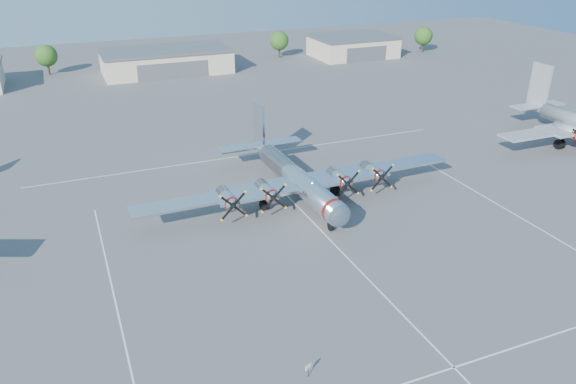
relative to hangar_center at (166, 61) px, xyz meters
name	(u,v)px	position (x,y,z in m)	size (l,w,h in m)	color
ground	(323,233)	(0.00, -81.96, -2.71)	(260.00, 260.00, 0.00)	#515153
parking_lines	(331,241)	(0.00, -83.71, -2.71)	(60.00, 50.08, 0.01)	silver
hangar_center	(166,61)	(0.00, 0.00, 0.00)	(28.60, 14.60, 5.40)	beige
hangar_east	(353,46)	(48.00, 0.00, 0.00)	(20.60, 14.60, 5.40)	beige
tree_west	(46,56)	(-25.00, 8.04, 1.51)	(4.80, 4.80, 6.64)	#382619
tree_east	(279,41)	(30.00, 6.04, 1.51)	(4.80, 4.80, 6.64)	#382619
tree_far_east	(423,36)	(68.00, -1.96, 1.51)	(4.80, 4.80, 6.64)	#382619
main_bomber_b29	(295,197)	(0.72, -72.43, -2.71)	(39.43, 26.97, 8.72)	white
info_placard	(308,368)	(-10.29, -100.68, -1.95)	(0.53, 0.27, 1.08)	black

